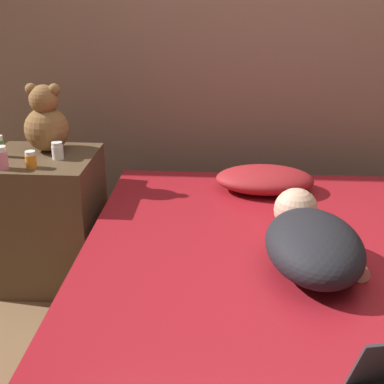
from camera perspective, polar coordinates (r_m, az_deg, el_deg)
name	(u,v)px	position (r m, az deg, el deg)	size (l,w,h in m)	color
ground_plane	(286,363)	(2.37, 10.03, -17.57)	(12.00, 12.00, 0.00)	brown
wall_back	(281,13)	(3.08, 9.50, 18.34)	(8.00, 0.06, 2.60)	#846656
bed	(290,316)	(2.22, 10.45, -12.87)	(1.72, 1.97, 0.48)	#4C331E
nightstand	(48,219)	(2.83, -15.13, -2.83)	(0.51, 0.49, 0.67)	brown
pillow	(265,179)	(2.71, 7.76, 1.34)	(0.49, 0.32, 0.12)	maroon
person_lying	(312,240)	(2.06, 12.64, -5.06)	(0.39, 0.70, 0.20)	black
teddy_bear	(46,122)	(2.75, -15.30, 7.22)	(0.22, 0.22, 0.34)	brown
bottle_white	(58,151)	(2.64, -14.15, 4.29)	(0.06, 0.06, 0.08)	white
bottle_orange	(31,160)	(2.55, -16.81, 3.32)	(0.05, 0.05, 0.08)	orange
bottle_pink	(1,158)	(2.58, -19.67, 3.43)	(0.06, 0.06, 0.11)	pink
bottle_green	(0,146)	(2.76, -19.75, 4.61)	(0.03, 0.03, 0.11)	#3D8E4C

